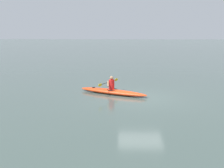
% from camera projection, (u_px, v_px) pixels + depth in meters
% --- Properties ---
extents(ground_plane, '(160.00, 160.00, 0.00)m').
position_uv_depth(ground_plane, '(141.00, 98.00, 16.66)').
color(ground_plane, '#384742').
extents(kayak, '(4.19, 2.56, 0.29)m').
position_uv_depth(kayak, '(113.00, 92.00, 17.58)').
color(kayak, red).
rests_on(kayak, ground).
extents(kayaker, '(1.08, 2.11, 0.78)m').
position_uv_depth(kayaker, '(111.00, 83.00, 17.53)').
color(kayaker, red).
rests_on(kayaker, kayak).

